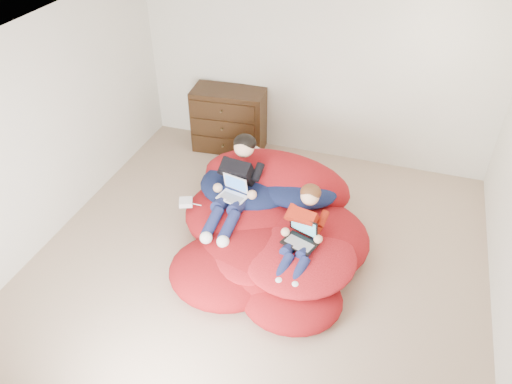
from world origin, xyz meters
name	(u,v)px	position (x,y,z in m)	size (l,w,h in m)	color
room_shell	(259,246)	(0.00, 0.00, 0.22)	(5.10, 5.10, 2.77)	tan
dresser	(229,120)	(-1.19, 2.22, 0.47)	(1.10, 0.64, 0.95)	black
beanbag_pile	(270,227)	(0.03, 0.31, 0.26)	(2.26, 2.40, 0.89)	#A21217
cream_pillow	(250,155)	(-0.51, 1.17, 0.62)	(0.42, 0.27, 0.27)	beige
older_boy	(236,181)	(-0.43, 0.46, 0.72)	(0.39, 1.21, 0.81)	black
younger_boy	(303,228)	(0.48, 0.02, 0.61)	(0.36, 1.03, 0.67)	#A7200E
laptop_white	(234,191)	(-0.43, 0.36, 0.64)	(0.35, 0.33, 0.23)	white
laptop_black	(301,235)	(0.48, -0.05, 0.57)	(0.41, 0.39, 0.26)	black
power_adapter	(186,202)	(-1.00, 0.25, 0.42)	(0.15, 0.15, 0.06)	white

